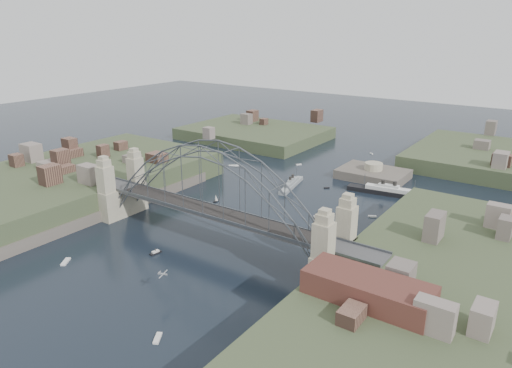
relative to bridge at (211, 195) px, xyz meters
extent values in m
plane|color=black|center=(0.00, 0.00, -12.32)|extent=(500.00, 500.00, 0.00)
cube|color=#47474A|center=(0.00, 0.00, -4.32)|extent=(84.00, 6.00, 0.70)
cube|color=#4F545B|center=(0.00, -3.00, -3.77)|extent=(84.00, 0.25, 0.50)
cube|color=#4F545B|center=(0.00, 3.00, -3.77)|extent=(84.00, 0.25, 0.50)
cube|color=black|center=(0.00, 0.00, -3.77)|extent=(55.20, 5.20, 0.35)
cube|color=tan|center=(-31.50, -5.00, -3.47)|extent=(3.40, 3.40, 17.70)
cube|color=tan|center=(-31.50, 5.00, -3.47)|extent=(3.40, 3.40, 17.70)
cube|color=tan|center=(31.50, -5.00, -3.47)|extent=(3.40, 3.40, 17.70)
cube|color=tan|center=(31.50, 5.00, -3.47)|extent=(3.40, 3.40, 17.70)
cube|color=tan|center=(-31.50, 0.00, -8.32)|extent=(4.08, 13.80, 8.00)
cube|color=tan|center=(31.50, 0.00, -8.32)|extent=(4.08, 13.80, 8.00)
cube|color=#3B482B|center=(-58.00, 0.00, -10.32)|extent=(50.00, 90.00, 12.00)
cube|color=#564E45|center=(-35.50, 0.00, -11.32)|extent=(6.00, 70.00, 4.00)
cube|color=#3B482B|center=(58.00, 0.00, -10.32)|extent=(50.00, 90.00, 12.00)
cube|color=#564E45|center=(35.50, 0.00, -11.32)|extent=(6.00, 70.00, 4.00)
cube|color=#3B482B|center=(-55.00, 95.00, -11.82)|extent=(60.00, 45.00, 9.00)
cube|color=#564E45|center=(12.00, 70.00, -12.82)|extent=(22.00, 16.00, 7.00)
cylinder|color=tan|center=(12.00, 70.00, -8.12)|extent=(6.00, 6.00, 2.40)
cube|color=#592D26|center=(44.00, -14.00, -2.32)|extent=(20.00, 8.00, 4.00)
cube|color=#9BA1A4|center=(-5.91, 46.13, -11.94)|extent=(5.88, 17.49, 1.55)
cube|color=#9BA1A4|center=(-5.91, 46.13, -10.78)|extent=(3.69, 9.71, 1.16)
cube|color=#9BA1A4|center=(-5.91, 46.13, -9.91)|extent=(2.15, 4.52, 0.77)
cylinder|color=black|center=(-5.65, 44.94, -9.23)|extent=(0.83, 0.83, 1.55)
cylinder|color=black|center=(-6.16, 47.32, -9.23)|extent=(0.83, 0.83, 1.55)
cylinder|color=#4F545B|center=(-4.82, 41.03, -9.43)|extent=(0.15, 0.15, 3.86)
cylinder|color=#4F545B|center=(-6.99, 51.23, -9.43)|extent=(0.15, 0.15, 3.86)
cube|color=#9BA1A4|center=(-27.57, 93.34, -11.93)|extent=(4.09, 15.81, 1.57)
cube|color=#9BA1A4|center=(-27.57, 93.34, -10.76)|extent=(2.67, 8.75, 1.17)
cube|color=#9BA1A4|center=(-27.57, 93.34, -9.88)|extent=(1.66, 4.03, 0.78)
cylinder|color=black|center=(-27.70, 92.25, -9.19)|extent=(0.78, 0.78, 1.57)
cylinder|color=black|center=(-27.43, 94.43, -9.19)|extent=(0.78, 0.78, 1.57)
cylinder|color=#4F545B|center=(-28.15, 88.68, -9.39)|extent=(0.16, 0.16, 3.92)
cylinder|color=#4F545B|center=(-26.98, 98.00, -9.39)|extent=(0.16, 0.16, 3.92)
cube|color=black|center=(22.12, 57.02, -11.87)|extent=(25.24, 6.72, 1.82)
cube|color=white|center=(22.12, 57.02, -10.51)|extent=(13.97, 4.37, 1.36)
cube|color=white|center=(22.12, 57.02, -9.48)|extent=(6.45, 2.69, 0.91)
cylinder|color=black|center=(20.38, 56.78, -8.69)|extent=(1.23, 1.23, 1.82)
cylinder|color=black|center=(23.85, 57.25, -8.69)|extent=(1.23, 1.23, 1.82)
cylinder|color=#4F545B|center=(14.68, 56.01, -8.91)|extent=(0.18, 0.18, 4.55)
cylinder|color=#4F545B|center=(29.55, 58.02, -8.91)|extent=(0.18, 0.18, 4.55)
cube|color=#A0A4A8|center=(7.27, -22.83, -7.59)|extent=(1.64, 0.79, 0.29)
cube|color=#A0A4A8|center=(7.27, -22.83, -7.54)|extent=(1.29, 3.17, 0.06)
cube|color=#A0A4A8|center=(6.50, -23.09, -7.44)|extent=(0.47, 1.01, 0.36)
cube|color=white|center=(-17.31, 22.09, -12.17)|extent=(1.19, 2.33, 0.45)
cylinder|color=#4F545B|center=(-17.31, 22.09, -11.12)|extent=(0.08, 0.08, 2.20)
cone|color=silver|center=(-17.31, 22.09, -11.12)|extent=(1.24, 1.42, 1.92)
cube|color=white|center=(12.73, 27.44, -12.17)|extent=(1.86, 1.73, 0.45)
cube|color=white|center=(12.73, 27.44, -11.77)|extent=(1.22, 1.15, 0.40)
cylinder|color=black|center=(12.73, 27.44, -11.32)|extent=(0.16, 0.16, 0.70)
cube|color=white|center=(-7.21, -11.52, -12.17)|extent=(1.27, 2.91, 0.45)
cube|color=white|center=(-7.21, -11.52, -11.77)|extent=(0.99, 1.77, 0.40)
cylinder|color=black|center=(-7.21, -11.52, -11.32)|extent=(0.16, 0.16, 0.70)
cube|color=white|center=(24.90, 37.48, -12.17)|extent=(2.29, 1.64, 0.45)
cube|color=white|center=(-35.47, 54.28, -12.17)|extent=(3.77, 3.55, 0.45)
cube|color=white|center=(3.97, 51.58, -12.17)|extent=(1.77, 1.60, 0.45)
cube|color=white|center=(15.76, -32.79, -12.17)|extent=(2.32, 2.92, 0.45)
cube|color=white|center=(-16.57, 69.28, -12.17)|extent=(1.72, 2.08, 0.45)
cube|color=white|center=(26.26, 17.67, -12.17)|extent=(2.81, 1.96, 0.45)
cube|color=white|center=(-20.30, -25.76, -12.17)|extent=(2.80, 3.35, 0.45)
cube|color=white|center=(-0.49, 99.82, -12.17)|extent=(1.71, 1.35, 0.45)
camera|label=1|loc=(66.62, -76.76, 36.98)|focal=32.88mm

